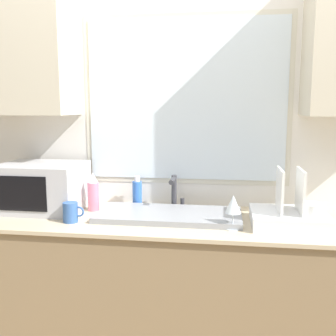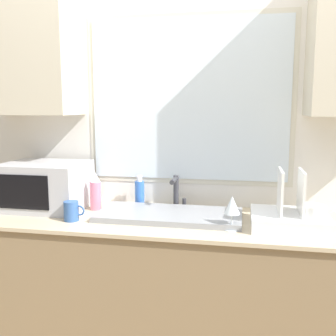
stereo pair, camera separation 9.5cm
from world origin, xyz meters
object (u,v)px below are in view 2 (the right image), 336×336
(spray_bottle, at_px, (95,192))
(wine_glass, at_px, (232,206))
(soap_bottle, at_px, (140,192))
(microwave, at_px, (45,186))
(faucet, at_px, (176,189))
(dish_rack, at_px, (291,216))
(mug_near_sink, at_px, (72,211))

(spray_bottle, xyz_separation_m, wine_glass, (0.79, -0.24, 0.01))
(spray_bottle, bearing_deg, soap_bottle, 32.44)
(microwave, distance_m, spray_bottle, 0.31)
(faucet, bearing_deg, dish_rack, -21.49)
(microwave, bearing_deg, mug_near_sink, -39.62)
(faucet, bearing_deg, mug_near_sink, -145.38)
(spray_bottle, relative_size, soap_bottle, 1.21)
(microwave, xyz_separation_m, mug_near_sink, (0.26, -0.22, -0.08))
(spray_bottle, height_order, soap_bottle, spray_bottle)
(faucet, xyz_separation_m, microwave, (-0.76, -0.13, 0.02))
(mug_near_sink, xyz_separation_m, wine_glass, (0.84, -0.00, 0.07))
(mug_near_sink, bearing_deg, spray_bottle, 80.22)
(microwave, relative_size, dish_rack, 1.25)
(soap_bottle, distance_m, wine_glass, 0.69)
(microwave, height_order, spray_bottle, microwave)
(spray_bottle, bearing_deg, faucet, 13.11)
(microwave, distance_m, dish_rack, 1.40)
(dish_rack, bearing_deg, mug_near_sink, -174.93)
(soap_bottle, relative_size, wine_glass, 1.08)
(faucet, height_order, dish_rack, dish_rack)
(mug_near_sink, bearing_deg, faucet, 34.62)
(spray_bottle, bearing_deg, microwave, -175.81)
(faucet, relative_size, mug_near_sink, 1.73)
(faucet, relative_size, wine_glass, 1.15)
(mug_near_sink, bearing_deg, wine_glass, -0.15)
(mug_near_sink, height_order, wine_glass, wine_glass)
(faucet, bearing_deg, wine_glass, -46.21)
(faucet, relative_size, spray_bottle, 0.88)
(faucet, height_order, spray_bottle, spray_bottle)
(microwave, distance_m, mug_near_sink, 0.35)
(soap_bottle, xyz_separation_m, wine_glass, (0.57, -0.39, 0.04))
(wine_glass, bearing_deg, dish_rack, 19.31)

